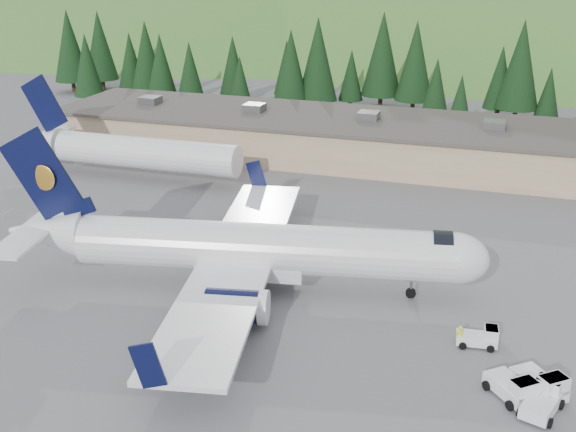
# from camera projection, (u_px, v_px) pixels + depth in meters

# --- Properties ---
(ground) EXTENTS (600.00, 600.00, 0.00)m
(ground) POSITION_uv_depth(u_px,v_px,m) (264.00, 289.00, 56.85)
(ground) COLOR #5C5C61
(airliner) EXTENTS (37.77, 35.65, 12.57)m
(airliner) POSITION_uv_depth(u_px,v_px,m) (250.00, 249.00, 55.79)
(airliner) COLOR white
(airliner) RESTS_ON ground
(second_airliner) EXTENTS (27.50, 11.00, 10.05)m
(second_airliner) POSITION_uv_depth(u_px,v_px,m) (124.00, 150.00, 82.42)
(second_airliner) COLOR white
(second_airliner) RESTS_ON ground
(baggage_tug_a) EXTENTS (2.84, 1.88, 1.45)m
(baggage_tug_a) POSITION_uv_depth(u_px,v_px,m) (481.00, 337.00, 48.67)
(baggage_tug_a) COLOR white
(baggage_tug_a) RESTS_ON ground
(baggage_tug_b) EXTENTS (3.54, 3.75, 1.84)m
(baggage_tug_b) POSITION_uv_depth(u_px,v_px,m) (542.00, 384.00, 43.19)
(baggage_tug_b) COLOR white
(baggage_tug_b) RESTS_ON ground
(baggage_tug_c) EXTENTS (2.72, 3.57, 1.72)m
(baggage_tug_c) POSITION_uv_depth(u_px,v_px,m) (543.00, 399.00, 41.89)
(baggage_tug_c) COLOR white
(baggage_tug_c) RESTS_ON ground
(terminal_building) EXTENTS (71.00, 17.00, 6.10)m
(terminal_building) POSITION_uv_depth(u_px,v_px,m) (329.00, 136.00, 91.12)
(terminal_building) COLOR tan
(terminal_building) RESTS_ON ground
(baggage_tug_d) EXTENTS (3.39, 3.55, 1.75)m
(baggage_tug_d) POSITION_uv_depth(u_px,v_px,m) (514.00, 388.00, 42.89)
(baggage_tug_d) COLOR white
(baggage_tug_d) RESTS_ON ground
(ramp_worker) EXTENTS (0.69, 0.62, 1.59)m
(ramp_worker) POSITION_uv_depth(u_px,v_px,m) (459.00, 336.00, 48.51)
(ramp_worker) COLOR #E9F416
(ramp_worker) RESTS_ON ground
(tree_line) EXTENTS (113.77, 18.95, 14.26)m
(tree_line) POSITION_uv_depth(u_px,v_px,m) (348.00, 66.00, 112.31)
(tree_line) COLOR black
(tree_line) RESTS_ON ground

